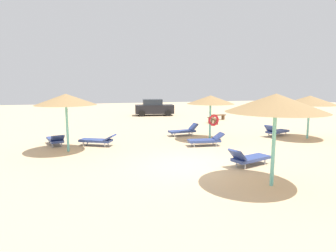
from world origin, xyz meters
TOP-DOWN VIEW (x-y plane):
  - ground_plane at (0.00, 0.00)m, footprint 80.00×80.00m
  - parasol_1 at (-4.76, 4.06)m, footprint 2.89×2.89m
  - parasol_2 at (3.14, 4.86)m, footprint 2.78×2.78m
  - parasol_3 at (8.92, 3.47)m, footprint 3.09×3.09m
  - parasol_4 at (1.75, -2.82)m, footprint 3.12×3.12m
  - lounger_1 at (-3.29, 4.96)m, footprint 1.99×1.47m
  - lounger_2 at (2.13, 6.57)m, footprint 1.91×0.78m
  - lounger_3 at (7.66, 4.71)m, footprint 1.98×1.25m
  - lounger_4 at (2.29, -0.63)m, footprint 1.98×1.16m
  - lounger_6 at (-5.48, 5.77)m, footprint 1.10×2.00m
  - lounger_7 at (2.23, 3.31)m, footprint 1.95×0.84m
  - bench_0 at (7.90, 13.35)m, footprint 1.53×0.53m
  - bench_1 at (6.31, 11.05)m, footprint 0.45×1.51m
  - parked_car at (3.14, 18.74)m, footprint 4.22×2.48m

SIDE VIEW (x-z plane):
  - ground_plane at x=0.00m, z-range 0.00..0.00m
  - lounger_1 at x=-3.29m, z-range -0.01..0.63m
  - lounger_6 at x=-5.48m, z-range -0.02..0.65m
  - lounger_7 at x=2.23m, z-range -0.03..0.66m
  - lounger_3 at x=7.66m, z-range -0.06..0.70m
  - lounger_2 at x=2.13m, z-range -0.06..0.70m
  - lounger_4 at x=2.29m, z-range -0.06..0.70m
  - bench_0 at x=7.90m, z-range 0.10..0.59m
  - bench_1 at x=6.31m, z-range 0.10..0.59m
  - parked_car at x=3.14m, z-range -0.04..1.68m
  - parasol_3 at x=8.92m, z-range 1.01..3.60m
  - parasol_2 at x=3.14m, z-range 1.03..3.63m
  - parasol_1 at x=-4.76m, z-range 1.12..3.92m
  - parasol_4 at x=1.75m, z-range 1.18..4.13m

